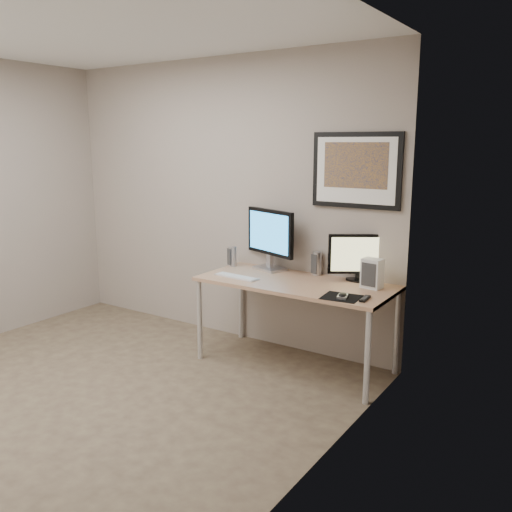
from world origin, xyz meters
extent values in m
plane|color=#4D3E30|center=(0.00, 0.00, 0.00)|extent=(3.60, 3.60, 0.00)
plane|color=white|center=(0.00, 0.00, 2.60)|extent=(3.60, 3.60, 0.00)
plane|color=gray|center=(0.00, 1.70, 1.30)|extent=(3.60, 0.00, 3.60)
plane|color=gray|center=(1.80, 0.00, 1.30)|extent=(0.00, 3.40, 3.40)
cube|color=#A26C4E|center=(1.00, 1.35, 0.71)|extent=(1.60, 0.70, 0.03)
cylinder|color=silver|center=(0.24, 1.04, 0.35)|extent=(0.04, 0.04, 0.70)
cylinder|color=silver|center=(0.24, 1.66, 0.35)|extent=(0.04, 0.04, 0.70)
cylinder|color=silver|center=(1.76, 1.04, 0.35)|extent=(0.04, 0.04, 0.70)
cylinder|color=silver|center=(1.76, 1.66, 0.35)|extent=(0.04, 0.04, 0.70)
cube|color=black|center=(1.35, 1.68, 1.62)|extent=(0.75, 0.03, 0.60)
cube|color=white|center=(1.35, 1.67, 1.62)|extent=(0.67, 0.00, 0.52)
cube|color=orange|center=(1.35, 1.66, 1.66)|extent=(0.54, 0.00, 0.36)
cube|color=#B8B8BD|center=(0.60, 1.60, 0.74)|extent=(0.32, 0.27, 0.02)
cube|color=#B8B8BD|center=(0.60, 1.60, 0.81)|extent=(0.06, 0.06, 0.12)
cube|color=black|center=(0.60, 1.60, 1.07)|extent=(0.57, 0.23, 0.40)
cube|color=#2483C9|center=(0.60, 1.57, 1.07)|extent=(0.50, 0.18, 0.34)
cube|color=black|center=(1.42, 1.63, 0.74)|extent=(0.24, 0.21, 0.02)
cube|color=black|center=(1.42, 1.63, 0.77)|extent=(0.06, 0.06, 0.05)
cube|color=black|center=(1.42, 1.63, 0.96)|extent=(0.43, 0.29, 0.32)
cube|color=tan|center=(1.42, 1.62, 0.96)|extent=(0.38, 0.24, 0.28)
cylinder|color=#B8B8BD|center=(0.25, 1.52, 0.82)|extent=(0.09, 0.09, 0.18)
cylinder|color=#B8B8BD|center=(1.04, 1.65, 0.83)|extent=(0.09, 0.09, 0.20)
cube|color=silver|center=(0.52, 1.19, 0.74)|extent=(0.42, 0.14, 0.01)
cube|color=black|center=(1.51, 1.13, 0.73)|extent=(0.29, 0.26, 0.00)
ellipsoid|color=black|center=(1.52, 1.11, 0.75)|extent=(0.09, 0.12, 0.04)
cube|color=black|center=(1.67, 1.17, 0.74)|extent=(0.05, 0.16, 0.02)
cube|color=silver|center=(1.59, 1.50, 0.85)|extent=(0.16, 0.13, 0.23)
camera|label=1|loc=(3.07, -2.39, 1.84)|focal=38.00mm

